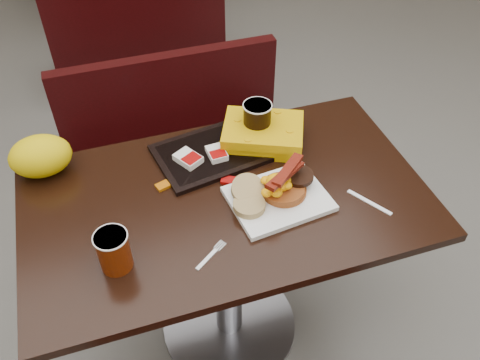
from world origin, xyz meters
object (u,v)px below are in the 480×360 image
object	(u,v)px
tray	(212,153)
paper_bag	(41,156)
hashbrown_sleeve_right	(217,153)
coffee_cup_far	(257,120)
bench_far_s	(135,27)
knife	(369,202)
bench_near_n	(182,150)
hashbrown_sleeve_left	(188,158)
table_near	(228,271)
clamshell	(263,134)
fork	(207,259)
platter	(278,199)
coffee_cup_near	(114,251)
pancake_stack	(284,189)

from	to	relation	value
tray	paper_bag	xyz separation A→B (m)	(-0.52, 0.09, 0.06)
hashbrown_sleeve_right	coffee_cup_far	xyz separation A→B (m)	(0.16, 0.06, 0.05)
bench_far_s	tray	world-z (taller)	tray
bench_far_s	knife	size ratio (longest dim) A/B	6.78
knife	coffee_cup_far	size ratio (longest dim) A/B	1.20
bench_near_n	bench_far_s	xyz separation A→B (m)	(0.00, 1.20, 0.00)
bench_far_s	tray	bearing A→B (deg)	-89.63
bench_near_n	hashbrown_sleeve_left	xyz separation A→B (m)	(-0.07, -0.53, 0.42)
table_near	paper_bag	world-z (taller)	paper_bag
bench_far_s	table_near	bearing A→B (deg)	-90.00
bench_far_s	hashbrown_sleeve_right	world-z (taller)	hashbrown_sleeve_right
tray	coffee_cup_far	size ratio (longest dim) A/B	2.83
paper_bag	hashbrown_sleeve_right	bearing A→B (deg)	-11.93
hashbrown_sleeve_right	clamshell	size ratio (longest dim) A/B	0.29
bench_far_s	fork	distance (m)	2.15
tray	paper_bag	distance (m)	0.53
platter	coffee_cup_far	size ratio (longest dim) A/B	2.29
platter	tray	xyz separation A→B (m)	(-0.13, 0.26, -0.00)
coffee_cup_near	tray	xyz separation A→B (m)	(0.36, 0.35, -0.05)
bench_near_n	pancake_stack	size ratio (longest dim) A/B	7.40
fork	knife	world-z (taller)	same
table_near	platter	size ratio (longest dim) A/B	4.27
hashbrown_sleeve_left	clamshell	xyz separation A→B (m)	(0.26, 0.03, 0.01)
coffee_cup_far	hashbrown_sleeve_right	bearing A→B (deg)	-159.47
knife	hashbrown_sleeve_left	world-z (taller)	hashbrown_sleeve_left
bench_near_n	bench_far_s	world-z (taller)	same
bench_far_s	coffee_cup_near	bearing A→B (deg)	-99.55
bench_far_s	tray	size ratio (longest dim) A/B	2.87
pancake_stack	clamshell	distance (m)	0.26
knife	coffee_cup_far	world-z (taller)	coffee_cup_far
platter	coffee_cup_far	bearing A→B (deg)	76.78
hashbrown_sleeve_left	tray	bearing A→B (deg)	-14.01
clamshell	pancake_stack	bearing A→B (deg)	-71.51
platter	clamshell	distance (m)	0.28
coffee_cup_far	paper_bag	distance (m)	0.69
hashbrown_sleeve_left	coffee_cup_far	bearing A→B (deg)	-17.17
platter	paper_bag	world-z (taller)	paper_bag
hashbrown_sleeve_left	paper_bag	distance (m)	0.45
hashbrown_sleeve_left	paper_bag	size ratio (longest dim) A/B	0.43
knife	clamshell	size ratio (longest dim) A/B	0.57
knife	paper_bag	xyz separation A→B (m)	(-0.90, 0.44, 0.06)
pancake_stack	knife	xyz separation A→B (m)	(0.23, -0.11, -0.03)
bench_near_n	hashbrown_sleeve_left	bearing A→B (deg)	-97.72
tray	clamshell	size ratio (longest dim) A/B	1.35
bench_far_s	pancake_stack	bearing A→B (deg)	-85.16
coffee_cup_near	coffee_cup_far	distance (m)	0.65
bench_near_n	fork	world-z (taller)	fork
pancake_stack	knife	world-z (taller)	pancake_stack
platter	clamshell	bearing A→B (deg)	73.42
bench_far_s	bench_near_n	bearing A→B (deg)	-90.00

